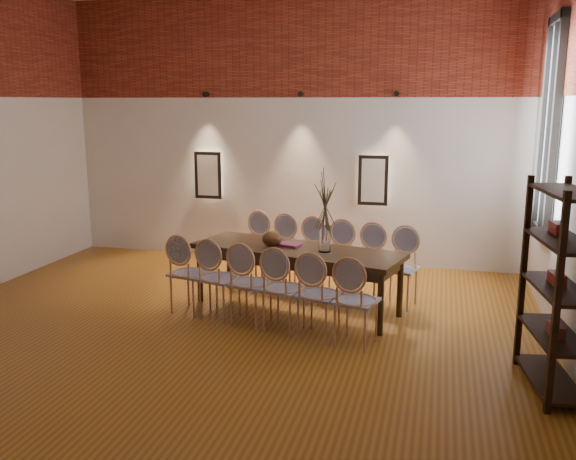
% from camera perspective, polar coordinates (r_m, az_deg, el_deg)
% --- Properties ---
extents(floor, '(7.00, 7.00, 0.02)m').
position_cam_1_polar(floor, '(6.49, -7.60, -10.41)').
color(floor, '#985D1C').
rests_on(floor, ground).
extents(wall_back, '(7.00, 0.10, 4.00)m').
position_cam_1_polar(wall_back, '(9.39, 0.17, 9.24)').
color(wall_back, silver).
rests_on(wall_back, ground).
extents(brick_band_back, '(7.00, 0.02, 1.50)m').
position_cam_1_polar(brick_band_back, '(9.35, 0.07, 16.90)').
color(brick_band_back, maroon).
rests_on(brick_band_back, ground).
extents(niche_left, '(0.36, 0.06, 0.66)m').
position_cam_1_polar(niche_left, '(9.76, -7.43, 5.12)').
color(niche_left, '#FFEAC6').
rests_on(niche_left, wall_back).
extents(niche_right, '(0.36, 0.06, 0.66)m').
position_cam_1_polar(niche_right, '(9.13, 7.98, 4.63)').
color(niche_right, '#FFEAC6').
rests_on(niche_right, wall_back).
extents(spot_fixture_left, '(0.08, 0.10, 0.08)m').
position_cam_1_polar(spot_fixture_left, '(9.66, -7.70, 12.48)').
color(spot_fixture_left, black).
rests_on(spot_fixture_left, wall_back).
extents(spot_fixture_mid, '(0.08, 0.10, 0.08)m').
position_cam_1_polar(spot_fixture_mid, '(9.21, 1.21, 12.61)').
color(spot_fixture_mid, black).
rests_on(spot_fixture_mid, wall_back).
extents(spot_fixture_right, '(0.08, 0.10, 0.08)m').
position_cam_1_polar(spot_fixture_right, '(9.00, 10.14, 12.44)').
color(spot_fixture_right, black).
rests_on(spot_fixture_right, wall_back).
extents(window_glass, '(0.02, 0.78, 2.38)m').
position_cam_1_polar(window_glass, '(7.65, 23.38, 8.78)').
color(window_glass, silver).
rests_on(window_glass, wall_right).
extents(window_frame, '(0.08, 0.90, 2.50)m').
position_cam_1_polar(window_frame, '(7.65, 23.24, 8.79)').
color(window_frame, black).
rests_on(window_frame, wall_right).
extents(window_mullion, '(0.06, 0.06, 2.40)m').
position_cam_1_polar(window_mullion, '(7.65, 23.24, 8.79)').
color(window_mullion, black).
rests_on(window_mullion, wall_right).
extents(dining_table, '(2.64, 1.41, 0.75)m').
position_cam_1_polar(dining_table, '(7.28, 0.78, -4.57)').
color(dining_table, '#35210F').
rests_on(dining_table, floor).
extents(chair_near_a, '(0.54, 0.54, 0.94)m').
position_cam_1_polar(chair_near_a, '(7.25, -9.15, -4.01)').
color(chair_near_a, tan).
rests_on(chair_near_a, floor).
extents(chair_near_b, '(0.54, 0.54, 0.94)m').
position_cam_1_polar(chair_near_b, '(7.01, -6.43, -4.49)').
color(chair_near_b, tan).
rests_on(chair_near_b, floor).
extents(chair_near_c, '(0.54, 0.54, 0.94)m').
position_cam_1_polar(chair_near_c, '(6.79, -3.51, -4.99)').
color(chair_near_c, tan).
rests_on(chair_near_c, floor).
extents(chair_near_d, '(0.54, 0.54, 0.94)m').
position_cam_1_polar(chair_near_d, '(6.58, -0.40, -5.51)').
color(chair_near_d, tan).
rests_on(chair_near_d, floor).
extents(chair_near_e, '(0.54, 0.54, 0.94)m').
position_cam_1_polar(chair_near_e, '(6.40, 2.91, -6.05)').
color(chair_near_e, tan).
rests_on(chair_near_e, floor).
extents(chair_near_f, '(0.54, 0.54, 0.94)m').
position_cam_1_polar(chair_near_f, '(6.24, 6.40, -6.59)').
color(chair_near_f, tan).
rests_on(chair_near_f, floor).
extents(chair_far_a, '(0.54, 0.54, 0.94)m').
position_cam_1_polar(chair_far_a, '(8.34, -3.40, -1.77)').
color(chair_far_a, tan).
rests_on(chair_far_a, floor).
extents(chair_far_b, '(0.54, 0.54, 0.94)m').
position_cam_1_polar(chair_far_b, '(8.13, -0.89, -2.11)').
color(chair_far_b, tan).
rests_on(chair_far_b, floor).
extents(chair_far_c, '(0.54, 0.54, 0.94)m').
position_cam_1_polar(chair_far_c, '(7.93, 1.75, -2.47)').
color(chair_far_c, tan).
rests_on(chair_far_c, floor).
extents(chair_far_d, '(0.54, 0.54, 0.94)m').
position_cam_1_polar(chair_far_d, '(7.76, 4.52, -2.83)').
color(chair_far_d, tan).
rests_on(chair_far_d, floor).
extents(chair_far_e, '(0.54, 0.54, 0.94)m').
position_cam_1_polar(chair_far_e, '(7.61, 7.40, -3.20)').
color(chair_far_e, tan).
rests_on(chair_far_e, floor).
extents(chair_far_f, '(0.54, 0.54, 0.94)m').
position_cam_1_polar(chair_far_f, '(7.47, 10.41, -3.58)').
color(chair_far_f, tan).
rests_on(chair_far_f, floor).
extents(vase, '(0.14, 0.14, 0.30)m').
position_cam_1_polar(vase, '(6.99, 3.46, -0.84)').
color(vase, silver).
rests_on(vase, dining_table).
extents(dried_branches, '(0.50, 0.50, 0.70)m').
position_cam_1_polar(dried_branches, '(6.90, 3.51, 2.80)').
color(dried_branches, '#473B28').
rests_on(dried_branches, vase).
extents(bowl, '(0.24, 0.24, 0.18)m').
position_cam_1_polar(bowl, '(7.26, -1.51, -0.82)').
color(bowl, '#583214').
rests_on(bowl, dining_table).
extents(book, '(0.30, 0.24, 0.03)m').
position_cam_1_polar(book, '(7.28, 0.13, -1.39)').
color(book, '#7E244A').
rests_on(book, dining_table).
extents(shelving_rack, '(0.52, 1.04, 1.80)m').
position_cam_1_polar(shelving_rack, '(5.64, 23.96, -5.03)').
color(shelving_rack, black).
rests_on(shelving_rack, floor).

